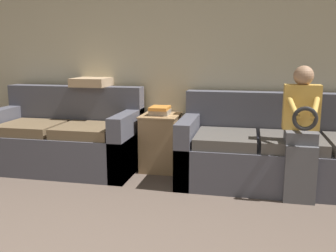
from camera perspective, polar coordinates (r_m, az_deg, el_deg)
The scene contains 7 objects.
wall_back at distance 4.52m, azimuth 0.31°, elevation 10.24°, with size 7.43×0.06×2.55m.
couch_main at distance 4.07m, azimuth 17.98°, elevation -3.97°, with size 2.24×0.93×0.92m.
couch_side at distance 4.55m, azimuth -15.30°, elevation -2.05°, with size 1.70×0.86×0.95m.
child_left_seated at distance 3.62m, azimuth 19.66°, elevation -0.23°, with size 0.33×0.38×1.23m.
side_shelf at distance 4.35m, azimuth -1.13°, elevation -2.34°, with size 0.43×0.50×0.65m.
book_stack at distance 4.28m, azimuth -1.24°, elevation 2.39°, with size 0.22×0.28×0.09m.
throw_pillow at distance 4.61m, azimuth -11.53°, elevation 6.58°, with size 0.42×0.42×0.10m.
Camera 1 is at (0.93, -1.16, 1.34)m, focal length 40.00 mm.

